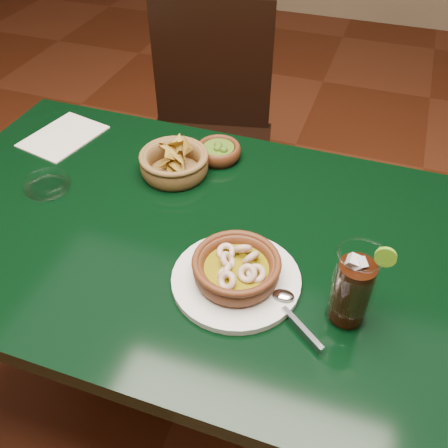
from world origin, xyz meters
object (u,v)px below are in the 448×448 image
(dining_chair, at_px, (208,133))
(shrimp_plate, at_px, (237,271))
(cola_drink, at_px, (353,287))
(dining_table, at_px, (171,255))
(chip_basket, at_px, (174,163))

(dining_chair, distance_m, shrimp_plate, 0.94)
(dining_chair, bearing_deg, cola_drink, -54.67)
(dining_chair, height_order, shrimp_plate, dining_chair)
(dining_table, bearing_deg, cola_drink, -16.55)
(dining_chair, relative_size, shrimp_plate, 2.98)
(shrimp_plate, height_order, cola_drink, cola_drink)
(dining_chair, bearing_deg, shrimp_plate, -65.55)
(shrimp_plate, distance_m, cola_drink, 0.22)
(chip_basket, height_order, cola_drink, cola_drink)
(dining_chair, relative_size, chip_basket, 4.73)
(dining_table, xyz_separation_m, chip_basket, (-0.06, 0.18, 0.13))
(dining_table, distance_m, cola_drink, 0.47)
(chip_basket, bearing_deg, dining_chair, 102.21)
(dining_table, distance_m, chip_basket, 0.23)
(cola_drink, bearing_deg, dining_table, 163.45)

